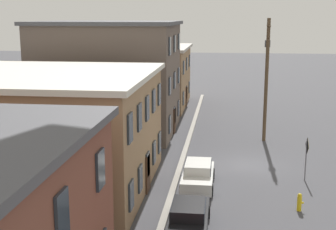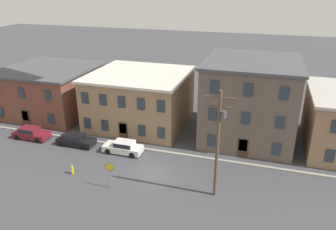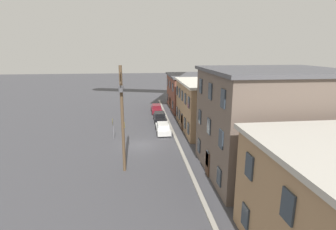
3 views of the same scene
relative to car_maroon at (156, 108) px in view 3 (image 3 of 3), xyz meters
The scene contains 11 objects.
ground_plane 16.92m from the car_maroon, 10.54° to the right, with size 200.00×200.00×0.00m, color #424247.
kerb_strip 16.69m from the car_maroon, ahead, with size 56.00×0.36×0.16m, color #9E998E.
apartment_corner 9.59m from the car_maroon, 108.79° to the left, with size 12.34×12.21×6.55m.
apartment_midblock 14.21m from the car_maroon, 38.07° to the left, with size 12.46×11.91×6.89m.
apartment_far 26.79m from the car_maroon, 18.76° to the left, with size 10.81×11.73×9.58m.
car_maroon is the anchor object (origin of this frame).
car_black 6.17m from the car_maroon, ahead, with size 4.40×1.92×1.43m.
car_white 12.28m from the car_maroon, ahead, with size 4.40×1.92×1.43m.
caution_sign 15.45m from the car_maroon, 25.03° to the right, with size 1.05×0.08×2.76m.
utility_pole 24.33m from the car_maroon, 11.39° to the right, with size 2.40×0.44×9.86m.
fire_hydrant 10.72m from the car_maroon, 30.71° to the right, with size 0.24×0.34×0.96m.
Camera 3 is at (29.93, -0.14, 11.16)m, focal length 28.00 mm.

